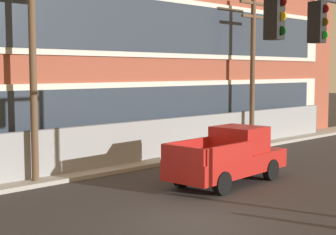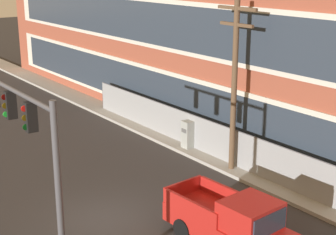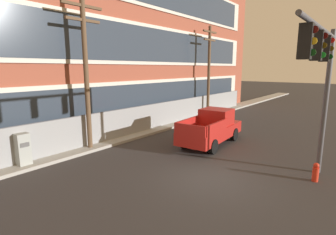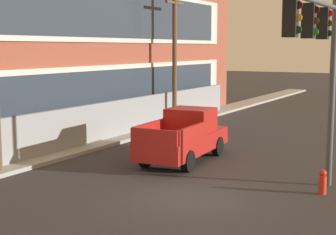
{
  "view_description": "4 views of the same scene",
  "coord_description": "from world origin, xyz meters",
  "px_view_note": "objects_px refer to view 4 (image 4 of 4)",
  "views": [
    {
      "loc": [
        -10.17,
        -9.23,
        4.11
      ],
      "look_at": [
        3.45,
        4.59,
        2.36
      ],
      "focal_mm": 55.0,
      "sensor_mm": 36.0,
      "label": 1
    },
    {
      "loc": [
        15.8,
        -8.67,
        9.45
      ],
      "look_at": [
        -0.44,
        3.27,
        3.43
      ],
      "focal_mm": 55.0,
      "sensor_mm": 36.0,
      "label": 2
    },
    {
      "loc": [
        -9.11,
        -4.9,
        4.51
      ],
      "look_at": [
        2.6,
        4.29,
        1.69
      ],
      "focal_mm": 28.0,
      "sensor_mm": 36.0,
      "label": 3
    },
    {
      "loc": [
        -13.41,
        -6.81,
        4.49
      ],
      "look_at": [
        4.12,
        3.0,
        1.75
      ],
      "focal_mm": 55.0,
      "sensor_mm": 36.0,
      "label": 4
    }
  ],
  "objects_px": {
    "utility_pole_midblock": "(175,47)",
    "pickup_truck_red": "(185,137)",
    "traffic_signal_mast": "(320,50)",
    "fire_hydrant": "(323,182)"
  },
  "relations": [
    {
      "from": "fire_hydrant",
      "to": "utility_pole_midblock",
      "type": "bearing_deg",
      "value": 47.03
    },
    {
      "from": "traffic_signal_mast",
      "to": "fire_hydrant",
      "type": "relative_size",
      "value": 7.77
    },
    {
      "from": "pickup_truck_red",
      "to": "utility_pole_midblock",
      "type": "distance_m",
      "value": 9.6
    },
    {
      "from": "utility_pole_midblock",
      "to": "traffic_signal_mast",
      "type": "bearing_deg",
      "value": -135.41
    },
    {
      "from": "pickup_truck_red",
      "to": "utility_pole_midblock",
      "type": "xyz_separation_m",
      "value": [
        7.64,
        4.62,
        3.54
      ]
    },
    {
      "from": "pickup_truck_red",
      "to": "fire_hydrant",
      "type": "distance_m",
      "value": 6.33
    },
    {
      "from": "utility_pole_midblock",
      "to": "pickup_truck_red",
      "type": "bearing_deg",
      "value": -148.85
    },
    {
      "from": "traffic_signal_mast",
      "to": "fire_hydrant",
      "type": "distance_m",
      "value": 4.13
    },
    {
      "from": "utility_pole_midblock",
      "to": "fire_hydrant",
      "type": "relative_size",
      "value": 10.46
    },
    {
      "from": "traffic_signal_mast",
      "to": "pickup_truck_red",
      "type": "distance_m",
      "value": 7.43
    }
  ]
}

